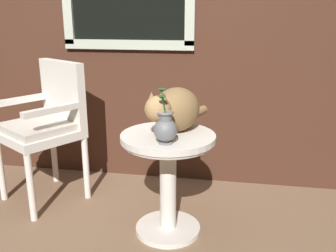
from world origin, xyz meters
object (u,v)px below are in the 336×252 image
(cat, at_px, (175,110))
(wicker_side_table, at_px, (168,165))
(pewter_vase_with_ivy, at_px, (165,127))
(wicker_chair, at_px, (47,121))

(cat, bearing_deg, wicker_side_table, -113.69)
(pewter_vase_with_ivy, bearing_deg, cat, 85.87)
(wicker_side_table, distance_m, pewter_vase_with_ivy, 0.32)
(wicker_chair, relative_size, pewter_vase_with_ivy, 3.31)
(wicker_side_table, relative_size, pewter_vase_with_ivy, 2.12)
(cat, relative_size, pewter_vase_with_ivy, 2.02)
(wicker_chair, relative_size, cat, 1.63)
(wicker_side_table, bearing_deg, cat, 66.31)
(wicker_side_table, bearing_deg, pewter_vase_with_ivy, -85.33)
(wicker_chair, distance_m, pewter_vase_with_ivy, 1.05)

